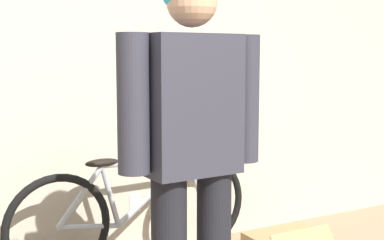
% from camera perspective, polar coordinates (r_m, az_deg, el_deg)
% --- Properties ---
extents(wall_back, '(8.00, 0.07, 2.60)m').
position_cam_1_polar(wall_back, '(3.50, -14.90, 5.49)').
color(wall_back, '#B7AD99').
rests_on(wall_back, ground_plane).
extents(person, '(0.71, 0.26, 1.75)m').
position_cam_1_polar(person, '(2.41, -0.02, -1.67)').
color(person, black).
rests_on(person, ground_plane).
extents(bicycle, '(1.71, 0.46, 0.74)m').
position_cam_1_polar(bicycle, '(3.56, -6.03, -9.69)').
color(bicycle, black).
rests_on(bicycle, ground_plane).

